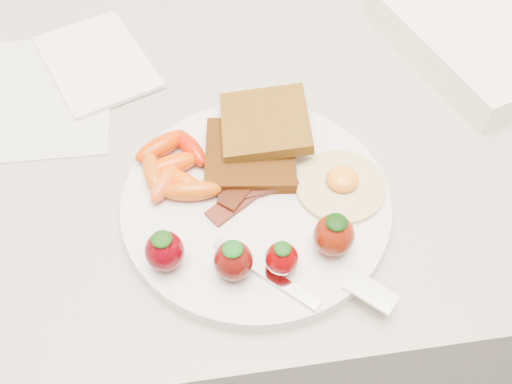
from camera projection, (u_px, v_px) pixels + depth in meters
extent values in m
cube|color=gray|center=(257.00, 289.00, 1.03)|extent=(2.00, 0.60, 0.90)
cylinder|color=silver|center=(256.00, 203.00, 0.58)|extent=(0.27, 0.27, 0.02)
cube|color=black|center=(250.00, 155.00, 0.59)|extent=(0.10, 0.10, 0.01)
cube|color=#412704|center=(265.00, 123.00, 0.60)|extent=(0.10, 0.10, 0.02)
cylinder|color=#F4E8B9|center=(340.00, 186.00, 0.57)|extent=(0.11, 0.11, 0.01)
ellipsoid|color=orange|center=(342.00, 179.00, 0.57)|extent=(0.04, 0.04, 0.02)
cube|color=#4A0A0A|center=(243.00, 197.00, 0.57)|extent=(0.08, 0.06, 0.00)
cube|color=black|center=(258.00, 187.00, 0.57)|extent=(0.08, 0.04, 0.00)
cube|color=black|center=(248.00, 179.00, 0.57)|extent=(0.07, 0.08, 0.00)
ellipsoid|color=#E14500|center=(172.00, 165.00, 0.58)|extent=(0.06, 0.03, 0.02)
ellipsoid|color=#DD5200|center=(181.00, 181.00, 0.57)|extent=(0.05, 0.05, 0.02)
ellipsoid|color=#E85015|center=(165.00, 183.00, 0.57)|extent=(0.04, 0.05, 0.02)
ellipsoid|color=red|center=(191.00, 148.00, 0.59)|extent=(0.04, 0.06, 0.02)
ellipsoid|color=#C53500|center=(161.00, 146.00, 0.60)|extent=(0.07, 0.05, 0.02)
ellipsoid|color=#C34C09|center=(192.00, 191.00, 0.56)|extent=(0.06, 0.03, 0.02)
ellipsoid|color=#C24E10|center=(153.00, 172.00, 0.58)|extent=(0.03, 0.06, 0.02)
ellipsoid|color=#560008|center=(165.00, 251.00, 0.51)|extent=(0.04, 0.04, 0.04)
ellipsoid|color=#123C09|center=(162.00, 239.00, 0.49)|extent=(0.02, 0.02, 0.01)
ellipsoid|color=#4F0906|center=(233.00, 261.00, 0.50)|extent=(0.04, 0.04, 0.04)
ellipsoid|color=#114E12|center=(233.00, 249.00, 0.49)|extent=(0.02, 0.02, 0.01)
ellipsoid|color=#6B0001|center=(282.00, 259.00, 0.51)|extent=(0.03, 0.03, 0.03)
ellipsoid|color=#10430C|center=(282.00, 249.00, 0.49)|extent=(0.02, 0.02, 0.01)
ellipsoid|color=#6B1405|center=(334.00, 235.00, 0.52)|extent=(0.04, 0.04, 0.04)
ellipsoid|color=black|center=(337.00, 222.00, 0.50)|extent=(0.02, 0.02, 0.01)
cube|color=silver|center=(266.00, 272.00, 0.52)|extent=(0.09, 0.09, 0.00)
cube|color=silver|center=(371.00, 291.00, 0.50)|extent=(0.05, 0.05, 0.00)
cube|color=silver|center=(46.00, 94.00, 0.68)|extent=(0.16, 0.21, 0.00)
cube|color=white|center=(97.00, 62.00, 0.71)|extent=(0.17, 0.19, 0.01)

